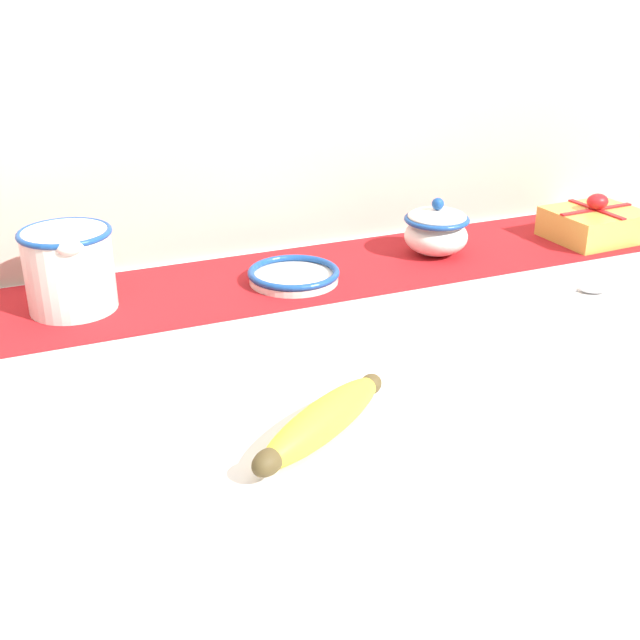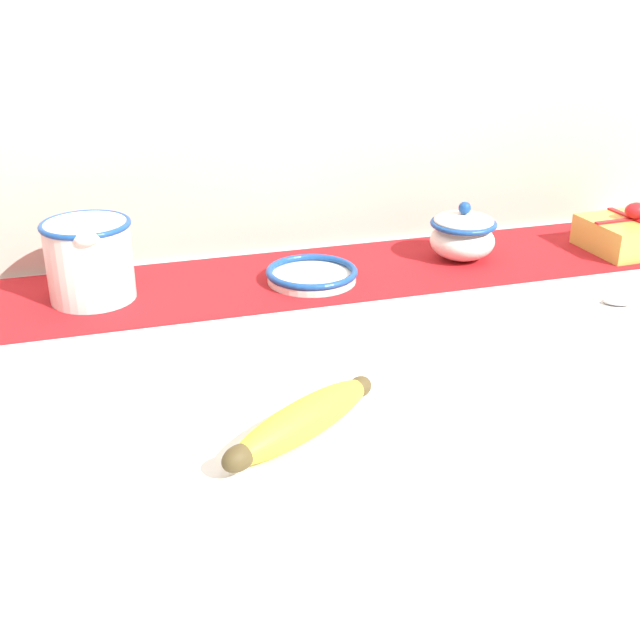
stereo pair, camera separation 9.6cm
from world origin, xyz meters
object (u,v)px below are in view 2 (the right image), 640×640
(banana, at_px, (303,420))
(sugar_bowl, at_px, (463,235))
(cream_pitcher, at_px, (89,258))
(gift_box, at_px, (632,233))
(small_dish, at_px, (312,275))
(spoon, at_px, (607,300))

(banana, bearing_deg, sugar_bowl, 48.28)
(cream_pitcher, height_order, gift_box, cream_pitcher)
(sugar_bowl, bearing_deg, cream_pitcher, 179.90)
(banana, distance_m, gift_box, 0.78)
(small_dish, xyz_separation_m, banana, (-0.13, -0.41, 0.01))
(small_dish, relative_size, spoon, 0.81)
(spoon, distance_m, gift_box, 0.25)
(gift_box, bearing_deg, cream_pitcher, 177.44)
(gift_box, bearing_deg, sugar_bowl, 172.62)
(sugar_bowl, distance_m, small_dish, 0.26)
(small_dish, height_order, banana, banana)
(banana, bearing_deg, spoon, 22.80)
(spoon, relative_size, gift_box, 1.10)
(cream_pitcher, xyz_separation_m, banana, (0.19, -0.43, -0.04))
(small_dish, height_order, gift_box, gift_box)
(sugar_bowl, xyz_separation_m, gift_box, (0.29, -0.04, -0.01))
(sugar_bowl, xyz_separation_m, banana, (-0.39, -0.43, -0.02))
(small_dish, bearing_deg, spoon, -27.23)
(small_dish, bearing_deg, banana, -107.44)
(banana, relative_size, spoon, 1.14)
(spoon, bearing_deg, small_dish, 179.05)
(cream_pitcher, bearing_deg, small_dish, -4.73)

